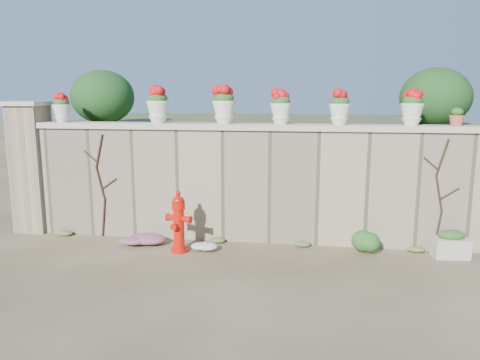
% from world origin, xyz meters
% --- Properties ---
extents(ground, '(80.00, 80.00, 0.00)m').
position_xyz_m(ground, '(0.00, 0.00, 0.00)').
color(ground, brown).
rests_on(ground, ground).
extents(stone_wall, '(8.00, 0.40, 2.00)m').
position_xyz_m(stone_wall, '(0.00, 1.80, 1.00)').
color(stone_wall, gray).
rests_on(stone_wall, ground).
extents(wall_cap, '(8.10, 0.52, 0.10)m').
position_xyz_m(wall_cap, '(0.00, 1.80, 2.05)').
color(wall_cap, beige).
rests_on(wall_cap, stone_wall).
extents(gate_pillar, '(0.72, 0.72, 2.48)m').
position_xyz_m(gate_pillar, '(-4.15, 1.80, 1.26)').
color(gate_pillar, gray).
rests_on(gate_pillar, ground).
extents(raised_fill, '(9.00, 6.00, 2.00)m').
position_xyz_m(raised_fill, '(0.00, 5.00, 1.00)').
color(raised_fill, '#384C23').
rests_on(raised_fill, ground).
extents(back_shrub_left, '(1.30, 1.30, 1.10)m').
position_xyz_m(back_shrub_left, '(-3.20, 3.00, 2.55)').
color(back_shrub_left, '#143814').
rests_on(back_shrub_left, raised_fill).
extents(back_shrub_right, '(1.30, 1.30, 1.10)m').
position_xyz_m(back_shrub_right, '(3.40, 3.00, 2.55)').
color(back_shrub_right, '#143814').
rests_on(back_shrub_right, raised_fill).
extents(vine_left, '(0.60, 0.04, 1.91)m').
position_xyz_m(vine_left, '(-2.67, 1.58, 0.99)').
color(vine_left, black).
rests_on(vine_left, ground).
extents(vine_right, '(0.60, 0.04, 1.91)m').
position_xyz_m(vine_right, '(3.23, 1.58, 0.99)').
color(vine_right, black).
rests_on(vine_right, ground).
extents(fire_hydrant, '(0.45, 0.32, 1.04)m').
position_xyz_m(fire_hydrant, '(-1.04, 0.94, 0.52)').
color(fire_hydrant, red).
rests_on(fire_hydrant, ground).
extents(planter_box, '(0.58, 0.38, 0.46)m').
position_xyz_m(planter_box, '(3.39, 1.33, 0.21)').
color(planter_box, beige).
rests_on(planter_box, ground).
extents(green_shrub, '(0.54, 0.48, 0.51)m').
position_xyz_m(green_shrub, '(2.07, 1.25, 0.26)').
color(green_shrub, '#1E5119').
rests_on(green_shrub, ground).
extents(magenta_clump, '(0.87, 0.58, 0.23)m').
position_xyz_m(magenta_clump, '(-1.78, 1.14, 0.12)').
color(magenta_clump, '#B1238E').
rests_on(magenta_clump, ground).
extents(white_flowers, '(0.52, 0.41, 0.19)m').
position_xyz_m(white_flowers, '(-0.61, 1.08, 0.09)').
color(white_flowers, white).
rests_on(white_flowers, ground).
extents(urn_pot_0, '(0.33, 0.33, 0.52)m').
position_xyz_m(urn_pot_0, '(-3.46, 1.80, 2.36)').
color(urn_pot_0, silver).
rests_on(urn_pot_0, wall_cap).
extents(urn_pot_1, '(0.40, 0.40, 0.63)m').
position_xyz_m(urn_pot_1, '(-1.62, 1.80, 2.41)').
color(urn_pot_1, silver).
rests_on(urn_pot_1, wall_cap).
extents(urn_pot_2, '(0.41, 0.41, 0.64)m').
position_xyz_m(urn_pot_2, '(-0.42, 1.80, 2.42)').
color(urn_pot_2, silver).
rests_on(urn_pot_2, wall_cap).
extents(urn_pot_3, '(0.37, 0.37, 0.58)m').
position_xyz_m(urn_pot_3, '(0.58, 1.80, 2.38)').
color(urn_pot_3, silver).
rests_on(urn_pot_3, wall_cap).
extents(urn_pot_4, '(0.36, 0.36, 0.57)m').
position_xyz_m(urn_pot_4, '(1.57, 1.80, 2.38)').
color(urn_pot_4, silver).
rests_on(urn_pot_4, wall_cap).
extents(urn_pot_5, '(0.37, 0.37, 0.58)m').
position_xyz_m(urn_pot_5, '(2.74, 1.80, 2.39)').
color(urn_pot_5, silver).
rests_on(urn_pot_5, wall_cap).
extents(terracotta_pot, '(0.24, 0.24, 0.28)m').
position_xyz_m(terracotta_pot, '(3.46, 1.80, 2.23)').
color(terracotta_pot, '#BC5139').
rests_on(terracotta_pot, wall_cap).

